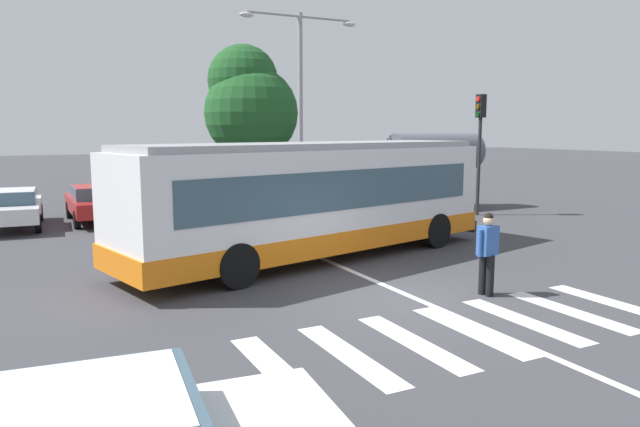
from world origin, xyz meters
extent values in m
plane|color=#3D3D42|center=(0.00, 0.00, 0.00)|extent=(160.00, 160.00, 0.00)
cylinder|color=black|center=(3.52, 6.15, 0.50)|extent=(1.04, 0.53, 1.00)
cylinder|color=black|center=(4.09, 3.87, 0.50)|extent=(1.04, 0.53, 1.00)
cylinder|color=black|center=(-3.07, 4.50, 0.50)|extent=(1.04, 0.53, 1.00)
cylinder|color=black|center=(-2.50, 2.22, 0.50)|extent=(1.04, 0.53, 1.00)
cube|color=white|center=(0.30, 4.13, 1.62)|extent=(10.92, 5.05, 2.55)
cube|color=orange|center=(0.30, 4.13, 0.62)|extent=(11.03, 5.10, 0.55)
cube|color=#3D5666|center=(0.30, 4.13, 1.93)|extent=(9.70, 4.79, 0.96)
cube|color=#3D5666|center=(5.45, 5.42, 1.83)|extent=(0.58, 2.19, 1.63)
cube|color=black|center=(5.45, 5.42, 2.72)|extent=(0.53, 1.89, 0.28)
cube|color=#99999E|center=(0.30, 4.13, 2.98)|extent=(10.46, 4.75, 0.16)
cube|color=#28282B|center=(5.56, 5.45, 0.43)|extent=(0.73, 2.50, 0.36)
cylinder|color=black|center=(1.89, -0.50, 0.42)|extent=(0.16, 0.16, 0.85)
cylinder|color=black|center=(1.91, -0.69, 0.42)|extent=(0.16, 0.16, 0.85)
cube|color=#2D569E|center=(1.90, -0.59, 1.15)|extent=(0.43, 0.31, 0.60)
cylinder|color=#2D569E|center=(1.66, -0.62, 1.12)|extent=(0.10, 0.10, 0.55)
cylinder|color=#2D569E|center=(2.14, -0.56, 1.12)|extent=(0.10, 0.10, 0.55)
sphere|color=tan|center=(1.90, -0.59, 1.56)|extent=(0.22, 0.22, 0.22)
sphere|color=black|center=(1.90, -0.59, 1.63)|extent=(0.19, 0.19, 0.19)
cube|color=white|center=(-6.36, -4.87, 1.30)|extent=(2.11, 1.71, 0.09)
cylinder|color=black|center=(-6.06, 14.58, 0.32)|extent=(0.23, 0.65, 0.64)
cylinder|color=black|center=(-6.18, 11.79, 0.32)|extent=(0.23, 0.65, 0.64)
cube|color=white|center=(-6.96, 13.22, 0.64)|extent=(2.01, 4.57, 0.52)
cube|color=#3D5666|center=(-6.96, 13.13, 1.12)|extent=(1.69, 2.23, 0.44)
cube|color=white|center=(-6.96, 13.13, 1.30)|extent=(1.61, 2.04, 0.09)
cylinder|color=black|center=(-5.03, 14.84, 0.32)|extent=(0.22, 0.64, 0.64)
cylinder|color=black|center=(-3.36, 14.88, 0.32)|extent=(0.22, 0.64, 0.64)
cylinder|color=black|center=(-4.97, 12.05, 0.32)|extent=(0.22, 0.64, 0.64)
cylinder|color=black|center=(-3.29, 12.09, 0.32)|extent=(0.22, 0.64, 0.64)
cube|color=#AD1E1E|center=(-4.16, 13.47, 0.64)|extent=(1.93, 4.54, 0.52)
cube|color=#3D5666|center=(-4.16, 13.38, 1.12)|extent=(1.65, 2.20, 0.44)
cube|color=#AD1E1E|center=(-4.16, 13.38, 1.30)|extent=(1.58, 2.02, 0.09)
cylinder|color=black|center=(-2.11, 15.00, 0.32)|extent=(0.22, 0.65, 0.64)
cylinder|color=black|center=(-0.43, 14.95, 0.32)|extent=(0.22, 0.65, 0.64)
cylinder|color=black|center=(-2.18, 12.21, 0.32)|extent=(0.22, 0.65, 0.64)
cylinder|color=black|center=(-0.50, 12.16, 0.32)|extent=(0.22, 0.65, 0.64)
cube|color=#196B70|center=(-1.30, 13.58, 0.64)|extent=(1.94, 4.55, 0.52)
cube|color=#3D5666|center=(-1.31, 13.49, 1.12)|extent=(1.66, 2.20, 0.44)
cube|color=#196B70|center=(-1.31, 13.49, 1.30)|extent=(1.58, 2.02, 0.09)
cylinder|color=black|center=(0.30, 14.62, 0.32)|extent=(0.21, 0.64, 0.64)
cylinder|color=black|center=(1.97, 14.65, 0.32)|extent=(0.21, 0.64, 0.64)
cylinder|color=black|center=(0.35, 11.83, 0.32)|extent=(0.21, 0.64, 0.64)
cylinder|color=black|center=(2.02, 11.86, 0.32)|extent=(0.21, 0.64, 0.64)
cube|color=black|center=(1.16, 13.24, 0.64)|extent=(1.90, 4.53, 0.52)
cube|color=#3D5666|center=(1.16, 13.15, 1.12)|extent=(1.64, 2.19, 0.44)
cube|color=black|center=(1.16, 13.15, 1.30)|extent=(1.56, 2.01, 0.09)
cylinder|color=black|center=(3.35, 15.13, 0.32)|extent=(0.23, 0.65, 0.64)
cylinder|color=black|center=(5.02, 15.04, 0.32)|extent=(0.23, 0.65, 0.64)
cylinder|color=black|center=(3.20, 12.34, 0.32)|extent=(0.23, 0.65, 0.64)
cylinder|color=black|center=(4.88, 12.25, 0.32)|extent=(0.23, 0.65, 0.64)
cube|color=#C6B793|center=(4.11, 13.69, 0.64)|extent=(2.05, 4.59, 0.52)
cube|color=#3D5666|center=(4.11, 13.60, 1.12)|extent=(1.71, 2.24, 0.44)
cube|color=#C6B793|center=(4.11, 13.60, 1.30)|extent=(1.63, 2.06, 0.09)
cylinder|color=black|center=(5.92, 14.80, 0.32)|extent=(0.20, 0.64, 0.64)
cylinder|color=black|center=(7.59, 14.80, 0.32)|extent=(0.20, 0.64, 0.64)
cylinder|color=black|center=(5.92, 12.01, 0.32)|extent=(0.20, 0.64, 0.64)
cylinder|color=black|center=(7.59, 12.01, 0.32)|extent=(0.20, 0.64, 0.64)
cube|color=#38383D|center=(6.75, 13.41, 0.64)|extent=(1.82, 4.50, 0.52)
cube|color=#3D5666|center=(6.75, 13.32, 1.12)|extent=(1.60, 2.16, 0.44)
cube|color=#38383D|center=(6.75, 13.32, 1.30)|extent=(1.53, 1.98, 0.09)
cylinder|color=#28282B|center=(9.69, 8.42, 1.94)|extent=(0.14, 0.14, 3.87)
cube|color=black|center=(9.69, 8.42, 4.32)|extent=(0.28, 0.32, 0.90)
cylinder|color=red|center=(9.52, 8.42, 4.59)|extent=(0.04, 0.20, 0.20)
cylinder|color=#463707|center=(9.52, 8.42, 4.29)|extent=(0.04, 0.20, 0.20)
cylinder|color=#093B10|center=(9.52, 8.42, 3.99)|extent=(0.04, 0.20, 0.20)
cylinder|color=#28282B|center=(7.27, 10.76, 1.15)|extent=(0.12, 0.12, 2.30)
cylinder|color=#28282B|center=(11.43, 10.76, 1.15)|extent=(0.12, 0.12, 2.30)
cube|color=slate|center=(9.35, 11.46, 1.26)|extent=(3.99, 0.04, 1.93)
cylinder|color=#515660|center=(9.35, 10.76, 2.48)|extent=(4.24, 1.54, 1.54)
cube|color=#4C3823|center=(9.35, 10.76, 0.45)|extent=(3.32, 0.36, 0.08)
cylinder|color=#939399|center=(3.95, 12.89, 4.06)|extent=(0.20, 0.20, 8.13)
cylinder|color=#939399|center=(5.10, 12.89, 7.98)|extent=(2.30, 0.10, 0.10)
ellipsoid|color=silver|center=(6.24, 12.89, 7.85)|extent=(0.60, 0.32, 0.20)
cylinder|color=#939399|center=(2.80, 12.89, 7.98)|extent=(2.30, 0.10, 0.10)
ellipsoid|color=silver|center=(1.65, 12.89, 7.85)|extent=(0.60, 0.32, 0.20)
cylinder|color=brown|center=(4.54, 20.43, 1.27)|extent=(0.36, 0.36, 2.54)
sphere|color=#1E5123|center=(4.54, 20.43, 4.29)|extent=(5.01, 5.01, 5.01)
sphere|color=#1E5123|center=(4.24, 20.82, 6.05)|extent=(3.76, 3.76, 3.76)
cube|color=silver|center=(-3.42, -2.15, 0.00)|extent=(0.45, 2.77, 0.01)
cube|color=silver|center=(-2.22, -2.15, 0.00)|extent=(0.45, 2.77, 0.01)
cube|color=silver|center=(-1.03, -2.15, 0.00)|extent=(0.45, 2.77, 0.01)
cube|color=silver|center=(0.17, -2.15, 0.00)|extent=(0.45, 2.77, 0.01)
cube|color=silver|center=(1.36, -2.15, 0.00)|extent=(0.45, 2.77, 0.01)
cube|color=silver|center=(2.56, -2.15, 0.00)|extent=(0.45, 2.77, 0.01)
cube|color=silver|center=(3.75, -2.15, 0.00)|extent=(0.45, 2.77, 0.01)
cube|color=silver|center=(0.46, 2.00, 0.00)|extent=(0.16, 24.00, 0.01)
camera|label=1|loc=(-6.40, -9.48, 3.37)|focal=32.74mm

